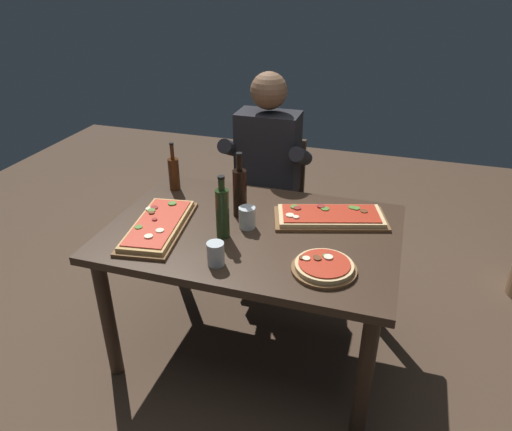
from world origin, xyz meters
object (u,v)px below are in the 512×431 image
at_px(tumbler_near_camera, 216,255).
at_px(pizza_rectangular_left, 158,225).
at_px(pizza_rectangular_front, 330,217).
at_px(wine_bottle_dark, 174,173).
at_px(dining_table, 253,246).
at_px(seated_diner, 266,169).
at_px(vinegar_bottle_green, 240,192).
at_px(oil_bottle_amber, 222,212).
at_px(pizza_round_far, 324,267).
at_px(tumbler_far_side, 247,219).
at_px(diner_chair, 271,198).

bearing_deg(tumbler_near_camera, pizza_rectangular_left, 152.36).
xyz_separation_m(pizza_rectangular_front, wine_bottle_dark, (-0.91, 0.10, 0.08)).
bearing_deg(tumbler_near_camera, pizza_rectangular_front, 53.11).
xyz_separation_m(dining_table, seated_diner, (-0.15, 0.74, 0.10)).
bearing_deg(dining_table, wine_bottle_dark, 151.63).
distance_m(wine_bottle_dark, vinegar_bottle_green, 0.49).
bearing_deg(vinegar_bottle_green, oil_bottle_amber, -91.72).
bearing_deg(wine_bottle_dark, pizza_rectangular_front, -6.48).
bearing_deg(pizza_round_far, oil_bottle_amber, 164.43).
height_order(pizza_rectangular_front, seated_diner, seated_diner).
xyz_separation_m(pizza_rectangular_front, tumbler_far_side, (-0.38, -0.19, 0.03)).
distance_m(pizza_rectangular_left, wine_bottle_dark, 0.46).
distance_m(pizza_round_far, diner_chair, 1.26).
bearing_deg(pizza_rectangular_left, seated_diner, 71.58).
height_order(pizza_rectangular_left, diner_chair, diner_chair).
height_order(dining_table, oil_bottle_amber, oil_bottle_amber).
bearing_deg(vinegar_bottle_green, seated_diner, 93.92).
bearing_deg(oil_bottle_amber, pizza_rectangular_front, 33.89).
bearing_deg(pizza_round_far, tumbler_near_camera, -168.96).
relative_size(pizza_rectangular_front, wine_bottle_dark, 2.17).
distance_m(vinegar_bottle_green, tumbler_far_side, 0.16).
height_order(pizza_rectangular_front, wine_bottle_dark, wine_bottle_dark).
relative_size(wine_bottle_dark, vinegar_bottle_green, 0.82).
bearing_deg(tumbler_near_camera, dining_table, 79.86).
height_order(wine_bottle_dark, tumbler_far_side, wine_bottle_dark).
relative_size(pizza_rectangular_front, vinegar_bottle_green, 1.79).
relative_size(pizza_round_far, diner_chair, 0.32).
height_order(tumbler_far_side, diner_chair, diner_chair).
bearing_deg(oil_bottle_amber, tumbler_far_side, 55.44).
height_order(vinegar_bottle_green, seated_diner, seated_diner).
bearing_deg(tumbler_far_side, pizza_rectangular_front, 26.77).
bearing_deg(pizza_round_far, dining_table, 147.84).
bearing_deg(tumbler_near_camera, diner_chair, 94.30).
relative_size(pizza_rectangular_front, tumbler_far_side, 5.66).
distance_m(pizza_rectangular_left, vinegar_bottle_green, 0.43).
bearing_deg(oil_bottle_amber, tumbler_near_camera, -76.71).
relative_size(dining_table, diner_chair, 1.61).
bearing_deg(pizza_rectangular_front, seated_diner, 132.63).
bearing_deg(pizza_rectangular_left, pizza_round_far, -7.57).
bearing_deg(dining_table, tumbler_far_side, 161.02).
bearing_deg(vinegar_bottle_green, tumbler_near_camera, -84.06).
distance_m(diner_chair, seated_diner, 0.28).
bearing_deg(wine_bottle_dark, diner_chair, 53.14).
xyz_separation_m(oil_bottle_amber, vinegar_bottle_green, (0.01, 0.23, 0.00)).
distance_m(dining_table, pizza_rectangular_front, 0.41).
bearing_deg(diner_chair, dining_table, -80.09).
distance_m(tumbler_far_side, seated_diner, 0.73).
distance_m(pizza_round_far, tumbler_far_side, 0.50).
bearing_deg(oil_bottle_amber, vinegar_bottle_green, 88.28).
xyz_separation_m(wine_bottle_dark, oil_bottle_amber, (0.45, -0.41, 0.03)).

